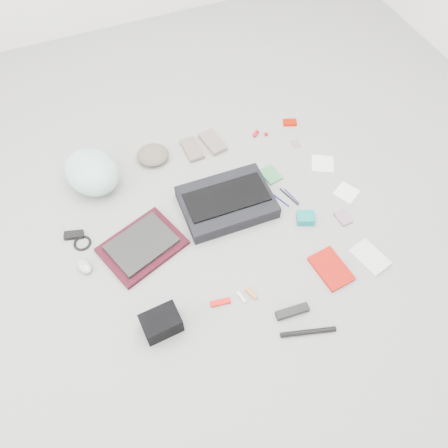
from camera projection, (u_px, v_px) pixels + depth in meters
name	position (u px, v px, depth m)	size (l,w,h in m)	color
ground_plane	(224.00, 229.00, 2.29)	(4.00, 4.00, 0.00)	gray
messenger_bag	(227.00, 202.00, 2.34)	(0.48, 0.34, 0.08)	black
bag_flap	(227.00, 197.00, 2.30)	(0.43, 0.20, 0.01)	black
laptop_sleeve	(142.00, 246.00, 2.22)	(0.39, 0.29, 0.03)	#3A0C16
laptop	(142.00, 244.00, 2.20)	(0.32, 0.23, 0.02)	black
bike_helmet	(92.00, 172.00, 2.37)	(0.27, 0.34, 0.20)	#ADD9D4
beanie	(153.00, 155.00, 2.53)	(0.19, 0.18, 0.06)	#66604D
mitten_left	(192.00, 149.00, 2.58)	(0.09, 0.18, 0.03)	slate
mitten_right	(213.00, 142.00, 2.61)	(0.09, 0.19, 0.03)	gray
power_brick	(74.00, 235.00, 2.26)	(0.10, 0.04, 0.03)	black
cable_coil	(82.00, 243.00, 2.24)	(0.09, 0.09, 0.01)	black
mouse	(84.00, 266.00, 2.15)	(0.06, 0.10, 0.04)	#A8A8A8
camera_bag	(161.00, 323.00, 1.95)	(0.17, 0.12, 0.11)	black
multitool	(220.00, 302.00, 2.06)	(0.10, 0.03, 0.02)	red
toiletry_tube_white	(242.00, 297.00, 2.07)	(0.02, 0.02, 0.06)	silver
toiletry_tube_orange	(251.00, 293.00, 2.08)	(0.02, 0.02, 0.07)	orange
u_lock	(292.00, 311.00, 2.02)	(0.16, 0.04, 0.03)	black
bike_pump	(308.00, 332.00, 1.97)	(0.02, 0.02, 0.26)	black
book_red	(331.00, 269.00, 2.15)	(0.14, 0.21, 0.02)	red
book_white	(370.00, 257.00, 2.19)	(0.12, 0.18, 0.02)	silver
notepad	(271.00, 175.00, 2.48)	(0.09, 0.12, 0.01)	#358348
pen_blue	(280.00, 200.00, 2.39)	(0.01, 0.01, 0.12)	navy
pen_black	(289.00, 197.00, 2.40)	(0.01, 0.01, 0.15)	black
pen_navy	(292.00, 196.00, 2.41)	(0.01, 0.01, 0.13)	navy
accordion_wallet	(306.00, 218.00, 2.30)	(0.09, 0.07, 0.05)	#0B8D85
card_deck	(343.00, 218.00, 2.32)	(0.06, 0.09, 0.02)	#A37993
napkin_top	(323.00, 164.00, 2.53)	(0.13, 0.13, 0.01)	white
napkin_bottom	(346.00, 193.00, 2.42)	(0.11, 0.11, 0.01)	white
lollipop_a	(255.00, 135.00, 2.65)	(0.03, 0.03, 0.03)	red
lollipop_b	(257.00, 132.00, 2.66)	(0.03, 0.03, 0.03)	#B81400
lollipop_c	(266.00, 134.00, 2.65)	(0.02, 0.02, 0.02)	#A60005
altoids_tin	(290.00, 122.00, 2.71)	(0.08, 0.05, 0.02)	#AE1400
stamp_sheet	(295.00, 143.00, 2.62)	(0.05, 0.06, 0.00)	gray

